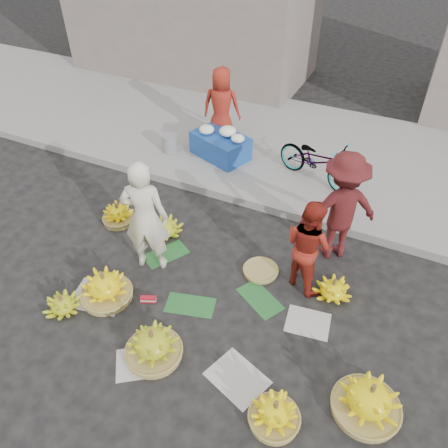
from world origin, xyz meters
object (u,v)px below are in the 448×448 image
at_px(banana_bunch_0, 105,287).
at_px(bicycle, 317,161).
at_px(flower_table, 221,144).
at_px(banana_bunch_4, 369,400).
at_px(vendor_cream, 145,218).

xyz_separation_m(banana_bunch_0, bicycle, (1.77, 3.75, 0.33)).
relative_size(banana_bunch_0, bicycle, 0.43).
relative_size(banana_bunch_0, flower_table, 0.55).
xyz_separation_m(banana_bunch_4, flower_table, (-3.59, 3.87, 0.16)).
relative_size(banana_bunch_4, vendor_cream, 0.42).
height_order(banana_bunch_0, vendor_cream, vendor_cream).
xyz_separation_m(banana_bunch_0, vendor_cream, (0.19, 0.81, 0.66)).
bearing_deg(vendor_cream, flower_table, -103.75).
height_order(banana_bunch_4, flower_table, flower_table).
height_order(banana_bunch_0, bicycle, bicycle).
xyz_separation_m(vendor_cream, bicycle, (1.57, 2.94, -0.33)).
relative_size(vendor_cream, bicycle, 1.10).
height_order(banana_bunch_4, vendor_cream, vendor_cream).
bearing_deg(banana_bunch_4, flower_table, 132.85).
bearing_deg(vendor_cream, banana_bunch_0, 56.75).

